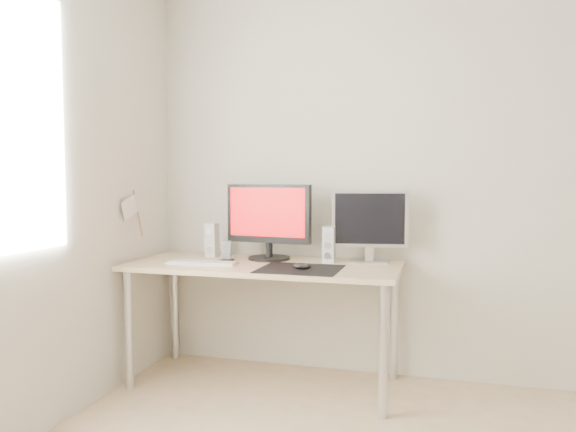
{
  "coord_description": "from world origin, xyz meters",
  "views": [
    {
      "loc": [
        0.11,
        -1.75,
        1.24
      ],
      "look_at": [
        -0.8,
        1.44,
        1.01
      ],
      "focal_mm": 35.0,
      "sensor_mm": 36.0,
      "label": 1
    }
  ],
  "objects_px": {
    "mouse": "(302,266)",
    "second_monitor": "(370,223)",
    "desk": "(264,276)",
    "speaker_right": "(329,245)",
    "main_monitor": "(269,219)",
    "speaker_left": "(212,240)",
    "keyboard": "(202,263)",
    "phone_dock": "(227,255)"
  },
  "relations": [
    {
      "from": "keyboard",
      "to": "speaker_right",
      "type": "bearing_deg",
      "value": 19.36
    },
    {
      "from": "second_monitor",
      "to": "speaker_right",
      "type": "relative_size",
      "value": 2.09
    },
    {
      "from": "mouse",
      "to": "main_monitor",
      "type": "distance_m",
      "value": 0.5
    },
    {
      "from": "mouse",
      "to": "second_monitor",
      "type": "xyz_separation_m",
      "value": [
        0.32,
        0.37,
        0.22
      ]
    },
    {
      "from": "desk",
      "to": "main_monitor",
      "type": "distance_m",
      "value": 0.37
    },
    {
      "from": "desk",
      "to": "second_monitor",
      "type": "distance_m",
      "value": 0.7
    },
    {
      "from": "speaker_right",
      "to": "phone_dock",
      "type": "height_order",
      "value": "speaker_right"
    },
    {
      "from": "speaker_left",
      "to": "keyboard",
      "type": "xyz_separation_m",
      "value": [
        0.07,
        -0.29,
        -0.1
      ]
    },
    {
      "from": "mouse",
      "to": "speaker_right",
      "type": "height_order",
      "value": "speaker_right"
    },
    {
      "from": "speaker_right",
      "to": "keyboard",
      "type": "distance_m",
      "value": 0.76
    },
    {
      "from": "mouse",
      "to": "phone_dock",
      "type": "relative_size",
      "value": 0.82
    },
    {
      "from": "desk",
      "to": "speaker_right",
      "type": "height_order",
      "value": "speaker_right"
    },
    {
      "from": "mouse",
      "to": "keyboard",
      "type": "height_order",
      "value": "mouse"
    },
    {
      "from": "speaker_right",
      "to": "desk",
      "type": "bearing_deg",
      "value": -161.01
    },
    {
      "from": "mouse",
      "to": "desk",
      "type": "height_order",
      "value": "mouse"
    },
    {
      "from": "desk",
      "to": "main_monitor",
      "type": "height_order",
      "value": "main_monitor"
    },
    {
      "from": "keyboard",
      "to": "phone_dock",
      "type": "bearing_deg",
      "value": 52.05
    },
    {
      "from": "speaker_right",
      "to": "phone_dock",
      "type": "bearing_deg",
      "value": -168.94
    },
    {
      "from": "second_monitor",
      "to": "keyboard",
      "type": "relative_size",
      "value": 1.06
    },
    {
      "from": "mouse",
      "to": "second_monitor",
      "type": "relative_size",
      "value": 0.23
    },
    {
      "from": "desk",
      "to": "keyboard",
      "type": "distance_m",
      "value": 0.37
    },
    {
      "from": "main_monitor",
      "to": "mouse",
      "type": "bearing_deg",
      "value": -47.64
    },
    {
      "from": "second_monitor",
      "to": "keyboard",
      "type": "bearing_deg",
      "value": -161.25
    },
    {
      "from": "desk",
      "to": "keyboard",
      "type": "xyz_separation_m",
      "value": [
        -0.34,
        -0.12,
        0.09
      ]
    },
    {
      "from": "main_monitor",
      "to": "phone_dock",
      "type": "relative_size",
      "value": 4.39
    },
    {
      "from": "second_monitor",
      "to": "speaker_left",
      "type": "xyz_separation_m",
      "value": [
        -1.01,
        -0.03,
        -0.13
      ]
    },
    {
      "from": "second_monitor",
      "to": "phone_dock",
      "type": "relative_size",
      "value": 3.59
    },
    {
      "from": "mouse",
      "to": "second_monitor",
      "type": "height_order",
      "value": "second_monitor"
    },
    {
      "from": "desk",
      "to": "second_monitor",
      "type": "bearing_deg",
      "value": 18.16
    },
    {
      "from": "second_monitor",
      "to": "speaker_right",
      "type": "bearing_deg",
      "value": -163.18
    },
    {
      "from": "desk",
      "to": "speaker_left",
      "type": "height_order",
      "value": "speaker_left"
    },
    {
      "from": "mouse",
      "to": "speaker_right",
      "type": "relative_size",
      "value": 0.48
    },
    {
      "from": "desk",
      "to": "main_monitor",
      "type": "bearing_deg",
      "value": 97.54
    },
    {
      "from": "mouse",
      "to": "speaker_left",
      "type": "relative_size",
      "value": 0.48
    },
    {
      "from": "main_monitor",
      "to": "phone_dock",
      "type": "bearing_deg",
      "value": -147.11
    },
    {
      "from": "second_monitor",
      "to": "speaker_right",
      "type": "xyz_separation_m",
      "value": [
        -0.23,
        -0.07,
        -0.13
      ]
    },
    {
      "from": "speaker_right",
      "to": "second_monitor",
      "type": "bearing_deg",
      "value": 16.82
    },
    {
      "from": "speaker_right",
      "to": "speaker_left",
      "type": "bearing_deg",
      "value": 176.84
    },
    {
      "from": "mouse",
      "to": "desk",
      "type": "xyz_separation_m",
      "value": [
        -0.28,
        0.18,
        -0.1
      ]
    },
    {
      "from": "main_monitor",
      "to": "second_monitor",
      "type": "distance_m",
      "value": 0.62
    },
    {
      "from": "second_monitor",
      "to": "keyboard",
      "type": "height_order",
      "value": "second_monitor"
    },
    {
      "from": "main_monitor",
      "to": "second_monitor",
      "type": "height_order",
      "value": "main_monitor"
    }
  ]
}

